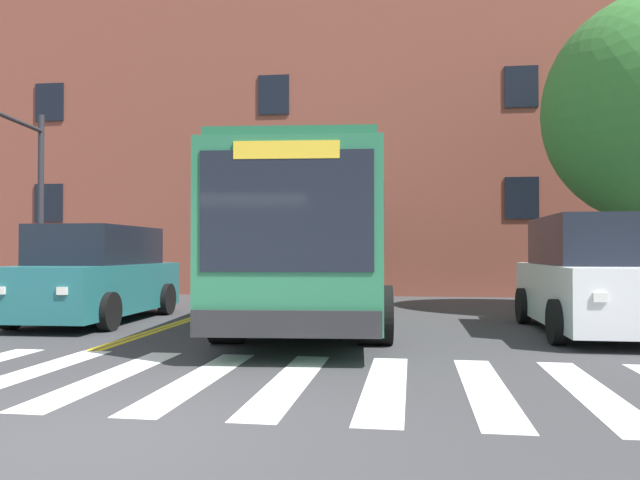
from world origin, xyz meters
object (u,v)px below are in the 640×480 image
(car_teal_near_lane, at_px, (97,276))
(car_navy_behind_bus, at_px, (359,263))
(traffic_light_far_corner, at_px, (10,170))
(city_bus, at_px, (316,241))
(car_white_far_lane, at_px, (592,278))

(car_teal_near_lane, xyz_separation_m, car_navy_behind_bus, (5.04, 11.42, 0.10))
(car_navy_behind_bus, relative_size, traffic_light_far_corner, 1.00)
(car_teal_near_lane, bearing_deg, city_bus, 10.24)
(car_teal_near_lane, height_order, car_navy_behind_bus, car_navy_behind_bus)
(city_bus, relative_size, traffic_light_far_corner, 2.24)
(city_bus, bearing_deg, traffic_light_far_corner, 178.73)
(car_teal_near_lane, bearing_deg, car_white_far_lane, -4.19)
(car_white_far_lane, distance_m, car_navy_behind_bus, 13.23)
(car_white_far_lane, height_order, car_navy_behind_bus, car_navy_behind_bus)
(city_bus, relative_size, car_teal_near_lane, 2.29)
(car_white_far_lane, height_order, traffic_light_far_corner, traffic_light_far_corner)
(city_bus, height_order, traffic_light_far_corner, traffic_light_far_corner)
(car_navy_behind_bus, bearing_deg, city_bus, -91.49)
(car_white_far_lane, xyz_separation_m, traffic_light_far_corner, (-13.02, 1.78, 2.49))
(city_bus, distance_m, car_navy_behind_bus, 10.58)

